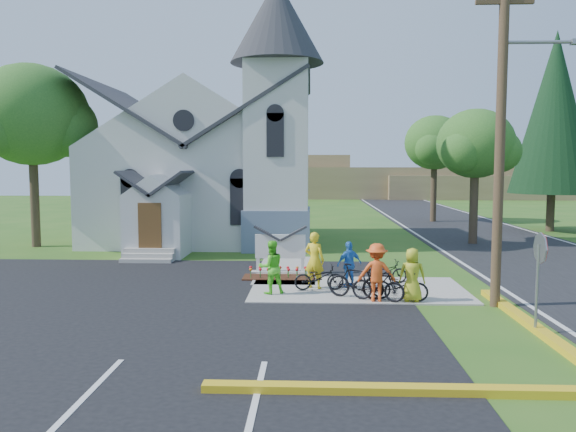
{
  "coord_description": "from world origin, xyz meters",
  "views": [
    {
      "loc": [
        -0.06,
        -17.74,
        4.04
      ],
      "look_at": [
        -0.98,
        5.0,
        2.04
      ],
      "focal_mm": 35.0,
      "sensor_mm": 36.0,
      "label": 1
    }
  ],
  "objects_px": {
    "utility_pole": "(503,118)",
    "cyclist_1": "(271,267)",
    "church_sign": "(280,247)",
    "bike_2": "(385,272)",
    "cyclist_4": "(412,275)",
    "bike_0": "(319,277)",
    "bike_4": "(400,285)",
    "cyclist_3": "(377,272)",
    "cyclist_0": "(314,260)",
    "cyclist_2": "(349,264)",
    "bike_3": "(378,285)",
    "bike_1": "(356,281)",
    "stop_sign": "(539,261)"
  },
  "relations": [
    {
      "from": "church_sign",
      "to": "cyclist_3",
      "type": "distance_m",
      "value": 5.39
    },
    {
      "from": "cyclist_0",
      "to": "bike_4",
      "type": "relative_size",
      "value": 1.11
    },
    {
      "from": "bike_2",
      "to": "cyclist_3",
      "type": "relative_size",
      "value": 0.88
    },
    {
      "from": "stop_sign",
      "to": "church_sign",
      "type": "bearing_deg",
      "value": 131.88
    },
    {
      "from": "stop_sign",
      "to": "cyclist_0",
      "type": "relative_size",
      "value": 1.33
    },
    {
      "from": "church_sign",
      "to": "cyclist_3",
      "type": "bearing_deg",
      "value": -54.78
    },
    {
      "from": "cyclist_2",
      "to": "bike_4",
      "type": "distance_m",
      "value": 2.31
    },
    {
      "from": "cyclist_2",
      "to": "bike_1",
      "type": "bearing_deg",
      "value": 68.39
    },
    {
      "from": "bike_1",
      "to": "bike_3",
      "type": "xyz_separation_m",
      "value": [
        0.63,
        -0.34,
        -0.05
      ]
    },
    {
      "from": "cyclist_1",
      "to": "bike_2",
      "type": "bearing_deg",
      "value": -177.31
    },
    {
      "from": "church_sign",
      "to": "bike_4",
      "type": "bearing_deg",
      "value": -47.93
    },
    {
      "from": "bike_2",
      "to": "cyclist_4",
      "type": "height_order",
      "value": "cyclist_4"
    },
    {
      "from": "church_sign",
      "to": "cyclist_1",
      "type": "relative_size",
      "value": 1.3
    },
    {
      "from": "bike_3",
      "to": "bike_4",
      "type": "distance_m",
      "value": 0.69
    },
    {
      "from": "cyclist_3",
      "to": "utility_pole",
      "type": "bearing_deg",
      "value": 179.71
    },
    {
      "from": "cyclist_3",
      "to": "bike_3",
      "type": "xyz_separation_m",
      "value": [
        0.05,
        0.0,
        -0.39
      ]
    },
    {
      "from": "church_sign",
      "to": "bike_3",
      "type": "bearing_deg",
      "value": -54.36
    },
    {
      "from": "utility_pole",
      "to": "bike_2",
      "type": "distance_m",
      "value": 6.41
    },
    {
      "from": "cyclist_2",
      "to": "stop_sign",
      "type": "bearing_deg",
      "value": 105.31
    },
    {
      "from": "bike_0",
      "to": "cyclist_4",
      "type": "xyz_separation_m",
      "value": [
        2.74,
        -1.41,
        0.38
      ]
    },
    {
      "from": "bike_4",
      "to": "cyclist_3",
      "type": "bearing_deg",
      "value": 117.94
    },
    {
      "from": "bike_2",
      "to": "cyclist_2",
      "type": "bearing_deg",
      "value": 108.73
    },
    {
      "from": "cyclist_0",
      "to": "cyclist_4",
      "type": "height_order",
      "value": "cyclist_0"
    },
    {
      "from": "cyclist_0",
      "to": "bike_1",
      "type": "relative_size",
      "value": 1.06
    },
    {
      "from": "bike_2",
      "to": "bike_3",
      "type": "bearing_deg",
      "value": 161.27
    },
    {
      "from": "bike_4",
      "to": "cyclist_1",
      "type": "bearing_deg",
      "value": 94.98
    },
    {
      "from": "bike_2",
      "to": "cyclist_4",
      "type": "bearing_deg",
      "value": -176.79
    },
    {
      "from": "cyclist_3",
      "to": "bike_2",
      "type": "bearing_deg",
      "value": -98.2
    },
    {
      "from": "utility_pole",
      "to": "church_sign",
      "type": "bearing_deg",
      "value": 144.4
    },
    {
      "from": "utility_pole",
      "to": "cyclist_0",
      "type": "relative_size",
      "value": 5.36
    },
    {
      "from": "cyclist_3",
      "to": "bike_1",
      "type": "bearing_deg",
      "value": -25.71
    },
    {
      "from": "cyclist_4",
      "to": "stop_sign",
      "type": "bearing_deg",
      "value": 139.62
    },
    {
      "from": "cyclist_1",
      "to": "bike_3",
      "type": "distance_m",
      "value": 3.39
    },
    {
      "from": "church_sign",
      "to": "cyclist_0",
      "type": "relative_size",
      "value": 1.18
    },
    {
      "from": "cyclist_3",
      "to": "bike_4",
      "type": "height_order",
      "value": "cyclist_3"
    },
    {
      "from": "cyclist_0",
      "to": "cyclist_1",
      "type": "distance_m",
      "value": 1.62
    },
    {
      "from": "bike_4",
      "to": "utility_pole",
      "type": "bearing_deg",
      "value": -84.19
    },
    {
      "from": "utility_pole",
      "to": "cyclist_1",
      "type": "relative_size",
      "value": 5.93
    },
    {
      "from": "cyclist_4",
      "to": "bike_4",
      "type": "bearing_deg",
      "value": -14.15
    },
    {
      "from": "utility_pole",
      "to": "bike_3",
      "type": "distance_m",
      "value": 5.95
    },
    {
      "from": "bike_3",
      "to": "bike_4",
      "type": "xyz_separation_m",
      "value": [
        0.67,
        0.16,
        -0.04
      ]
    },
    {
      "from": "utility_pole",
      "to": "bike_3",
      "type": "xyz_separation_m",
      "value": [
        -3.41,
        0.3,
        -4.87
      ]
    },
    {
      "from": "cyclist_0",
      "to": "bike_4",
      "type": "xyz_separation_m",
      "value": [
        2.56,
        -1.57,
        -0.49
      ]
    },
    {
      "from": "bike_0",
      "to": "bike_4",
      "type": "relative_size",
      "value": 0.95
    },
    {
      "from": "cyclist_0",
      "to": "bike_2",
      "type": "distance_m",
      "value": 2.63
    },
    {
      "from": "church_sign",
      "to": "cyclist_1",
      "type": "bearing_deg",
      "value": -91.61
    },
    {
      "from": "bike_0",
      "to": "utility_pole",
      "type": "bearing_deg",
      "value": -114.0
    },
    {
      "from": "stop_sign",
      "to": "bike_1",
      "type": "bearing_deg",
      "value": 140.89
    },
    {
      "from": "stop_sign",
      "to": "bike_4",
      "type": "distance_m",
      "value": 4.42
    },
    {
      "from": "church_sign",
      "to": "cyclist_2",
      "type": "bearing_deg",
      "value": -44.83
    }
  ]
}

